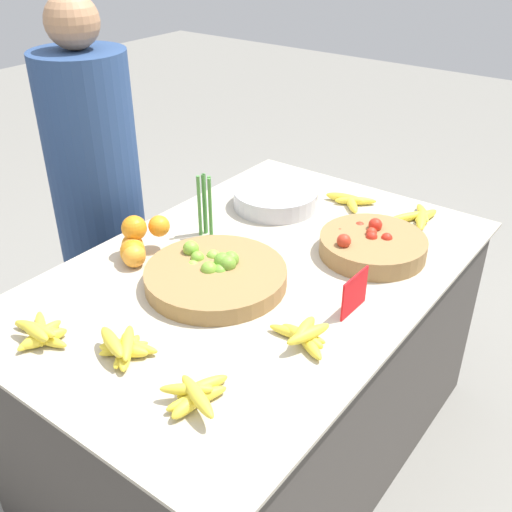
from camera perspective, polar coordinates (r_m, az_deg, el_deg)
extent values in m
plane|color=gray|center=(2.37, 0.00, -17.18)|extent=(12.00, 12.00, 0.00)
cube|color=#4C4742|center=(2.10, 0.00, -10.30)|extent=(1.50, 0.99, 0.75)
cube|color=#BCB29E|center=(1.88, 0.00, -1.47)|extent=(1.56, 1.03, 0.01)
cylinder|color=olive|center=(1.79, -3.85, -1.98)|extent=(0.43, 0.43, 0.05)
sphere|color=#89BC42|center=(1.83, -5.98, -1.04)|extent=(0.04, 0.04, 0.04)
sphere|color=#6BA333|center=(1.80, -3.19, -0.49)|extent=(0.05, 0.05, 0.05)
sphere|color=#7AB238|center=(1.78, -4.49, -1.31)|extent=(0.05, 0.05, 0.05)
sphere|color=#7AB238|center=(1.87, -6.22, 0.71)|extent=(0.05, 0.05, 0.05)
sphere|color=#6BA333|center=(1.85, -3.21, -0.67)|extent=(0.05, 0.05, 0.05)
sphere|color=#6BA333|center=(1.80, -2.40, -0.30)|extent=(0.05, 0.05, 0.05)
sphere|color=#89BC42|center=(1.85, -4.09, -0.04)|extent=(0.04, 0.04, 0.04)
sphere|color=#7AB238|center=(1.84, -5.59, -0.18)|extent=(0.04, 0.04, 0.04)
sphere|color=#6BA333|center=(1.79, -3.46, -1.52)|extent=(0.05, 0.05, 0.05)
sphere|color=#6BA333|center=(1.78, -3.17, -2.07)|extent=(0.05, 0.05, 0.05)
sphere|color=#7AB238|center=(1.78, -3.78, -2.19)|extent=(0.05, 0.05, 0.05)
sphere|color=#6BA333|center=(1.79, -2.72, -0.74)|extent=(0.05, 0.05, 0.05)
cylinder|color=olive|center=(1.98, 11.05, 0.96)|extent=(0.35, 0.35, 0.06)
sphere|color=red|center=(1.89, 8.37, 1.43)|extent=(0.05, 0.05, 0.05)
sphere|color=red|center=(2.04, 9.21, 2.34)|extent=(0.04, 0.04, 0.04)
sphere|color=red|center=(2.05, 9.98, 2.41)|extent=(0.04, 0.04, 0.04)
sphere|color=red|center=(2.05, 9.83, 2.62)|extent=(0.05, 0.05, 0.05)
sphere|color=red|center=(2.02, 11.72, 1.24)|extent=(0.04, 0.04, 0.04)
sphere|color=red|center=(1.97, 12.34, 1.65)|extent=(0.04, 0.04, 0.04)
sphere|color=red|center=(1.97, 10.94, 2.19)|extent=(0.04, 0.04, 0.04)
sphere|color=red|center=(2.01, 11.30, 2.92)|extent=(0.05, 0.05, 0.05)
sphere|color=red|center=(2.08, 10.59, 2.34)|extent=(0.04, 0.04, 0.04)
sphere|color=red|center=(1.96, 10.95, 1.78)|extent=(0.04, 0.04, 0.04)
sphere|color=red|center=(2.00, 7.97, 2.05)|extent=(0.04, 0.04, 0.04)
sphere|color=red|center=(2.06, 13.32, 1.95)|extent=(0.04, 0.04, 0.04)
sphere|color=orange|center=(1.91, -11.55, 0.03)|extent=(0.07, 0.07, 0.07)
sphere|color=orange|center=(1.93, -11.65, 0.36)|extent=(0.08, 0.08, 0.08)
sphere|color=orange|center=(1.98, -11.69, 1.08)|extent=(0.07, 0.07, 0.07)
sphere|color=orange|center=(1.94, -11.67, 0.50)|extent=(0.08, 0.08, 0.08)
sphere|color=orange|center=(1.97, -9.22, 2.84)|extent=(0.07, 0.07, 0.07)
sphere|color=orange|center=(1.95, -11.53, 2.62)|extent=(0.08, 0.08, 0.08)
cylinder|color=#B7B7BF|center=(2.26, 1.88, 5.52)|extent=(0.32, 0.32, 0.07)
cube|color=red|center=(1.68, 9.37, -3.52)|extent=(0.13, 0.01, 0.12)
cylinder|color=#4C8E42|center=(2.04, -4.96, 4.91)|extent=(0.01, 0.01, 0.22)
cylinder|color=#4C8E42|center=(2.02, -4.38, 4.72)|extent=(0.01, 0.01, 0.22)
cylinder|color=#428438|center=(2.01, -4.38, 4.50)|extent=(0.01, 0.01, 0.22)
cylinder|color=#428438|center=(2.04, -4.88, 4.97)|extent=(0.01, 0.01, 0.22)
cylinder|color=#4C8E42|center=(2.03, -5.42, 4.75)|extent=(0.01, 0.01, 0.22)
ellipsoid|color=yellow|center=(1.56, 5.08, -8.40)|extent=(0.09, 0.12, 0.03)
ellipsoid|color=yellow|center=(1.58, 4.41, -7.62)|extent=(0.05, 0.14, 0.04)
ellipsoid|color=yellow|center=(1.59, 3.93, -7.44)|extent=(0.06, 0.16, 0.03)
ellipsoid|color=yellow|center=(1.56, 4.68, -6.95)|extent=(0.12, 0.05, 0.03)
ellipsoid|color=yellow|center=(1.55, 5.01, -7.42)|extent=(0.14, 0.07, 0.03)
ellipsoid|color=yellow|center=(1.44, -5.10, -12.29)|extent=(0.14, 0.08, 0.03)
ellipsoid|color=yellow|center=(1.40, -6.08, -13.59)|extent=(0.13, 0.04, 0.04)
ellipsoid|color=yellow|center=(1.41, -5.66, -13.37)|extent=(0.15, 0.09, 0.03)
ellipsoid|color=yellow|center=(1.38, -5.61, -13.14)|extent=(0.09, 0.16, 0.03)
ellipsoid|color=yellow|center=(1.41, -6.66, -12.49)|extent=(0.09, 0.12, 0.03)
ellipsoid|color=yellow|center=(1.56, -12.37, -8.80)|extent=(0.14, 0.13, 0.04)
ellipsoid|color=yellow|center=(1.56, -12.19, -8.87)|extent=(0.14, 0.08, 0.03)
ellipsoid|color=yellow|center=(1.58, -12.47, -8.59)|extent=(0.12, 0.09, 0.03)
ellipsoid|color=yellow|center=(1.57, -12.48, -8.72)|extent=(0.09, 0.13, 0.04)
ellipsoid|color=yellow|center=(1.58, -11.90, -8.42)|extent=(0.08, 0.15, 0.03)
ellipsoid|color=yellow|center=(1.55, -13.55, -7.95)|extent=(0.08, 0.14, 0.03)
ellipsoid|color=yellow|center=(1.55, -12.12, -8.09)|extent=(0.12, 0.12, 0.03)
ellipsoid|color=yellow|center=(2.25, 15.88, 3.70)|extent=(0.13, 0.06, 0.03)
ellipsoid|color=yellow|center=(2.21, 15.47, 3.34)|extent=(0.16, 0.09, 0.04)
ellipsoid|color=yellow|center=(2.27, 15.59, 3.97)|extent=(0.13, 0.11, 0.03)
ellipsoid|color=yellow|center=(2.23, 14.31, 3.64)|extent=(0.15, 0.11, 0.03)
ellipsoid|color=yellow|center=(2.28, 9.10, 4.92)|extent=(0.13, 0.12, 0.03)
ellipsoid|color=yellow|center=(2.31, 9.75, 5.15)|extent=(0.10, 0.12, 0.03)
ellipsoid|color=yellow|center=(2.32, 8.51, 5.47)|extent=(0.07, 0.16, 0.04)
ellipsoid|color=yellow|center=(2.31, 9.43, 5.20)|extent=(0.11, 0.15, 0.03)
ellipsoid|color=yellow|center=(1.65, -19.17, -7.63)|extent=(0.06, 0.12, 0.03)
ellipsoid|color=yellow|center=(1.70, -19.84, -6.50)|extent=(0.11, 0.15, 0.03)
ellipsoid|color=yellow|center=(1.66, -19.57, -7.42)|extent=(0.13, 0.07, 0.04)
ellipsoid|color=yellow|center=(1.68, -19.90, -7.11)|extent=(0.15, 0.05, 0.03)
ellipsoid|color=yellow|center=(1.71, -20.00, -6.50)|extent=(0.08, 0.15, 0.03)
ellipsoid|color=yellow|center=(1.66, -20.27, -6.52)|extent=(0.06, 0.14, 0.03)
ellipsoid|color=yellow|center=(1.65, -20.31, -6.75)|extent=(0.04, 0.11, 0.03)
cylinder|color=navy|center=(2.49, -14.52, 3.42)|extent=(0.34, 0.34, 1.31)
sphere|color=#A87A56|center=(2.26, -17.13, 20.60)|extent=(0.19, 0.19, 0.19)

